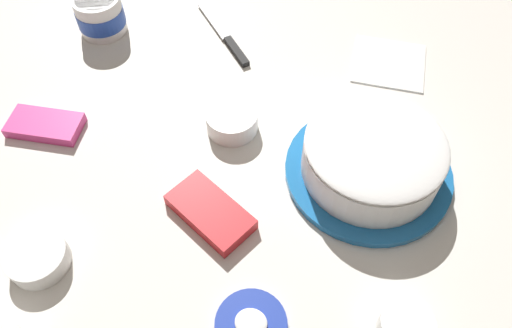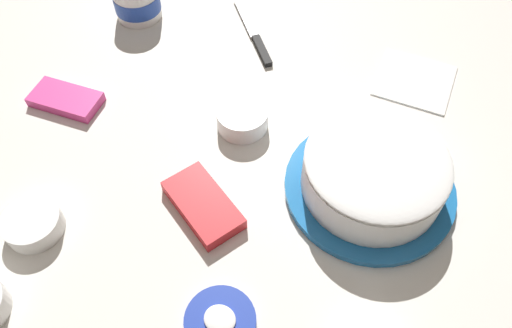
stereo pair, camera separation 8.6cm
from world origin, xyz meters
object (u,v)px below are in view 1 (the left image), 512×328
(spreading_knife, at_px, (227,38))
(sprinkle_bowl_yellow, at_px, (406,328))
(candy_box_lower, at_px, (45,125))
(sprinkle_bowl_green, at_px, (232,120))
(frosting_tub, at_px, (100,14))
(sprinkle_bowl_pink, at_px, (37,257))
(frosting_tub_lid, at_px, (251,324))
(frosted_cake, at_px, (372,158))
(candy_box_upper, at_px, (210,212))
(paper_napkin, at_px, (389,62))

(spreading_knife, relative_size, sprinkle_bowl_yellow, 2.31)
(candy_box_lower, bearing_deg, sprinkle_bowl_green, 10.39)
(frosting_tub, xyz_separation_m, spreading_knife, (0.28, 0.05, -0.04))
(sprinkle_bowl_pink, distance_m, sprinkle_bowl_yellow, 0.57)
(frosting_tub_lid, bearing_deg, candy_box_lower, 152.82)
(frosting_tub, xyz_separation_m, sprinkle_bowl_yellow, (0.73, -0.50, -0.02))
(frosted_cake, xyz_separation_m, candy_box_upper, (-0.24, -0.16, -0.03))
(frosted_cake, bearing_deg, sprinkle_bowl_green, 172.92)
(sprinkle_bowl_green, bearing_deg, sprinkle_bowl_yellow, -39.83)
(frosted_cake, height_order, candy_box_lower, frosted_cake)
(spreading_knife, bearing_deg, frosted_cake, -37.21)
(sprinkle_bowl_pink, height_order, paper_napkin, sprinkle_bowl_pink)
(candy_box_lower, bearing_deg, spreading_knife, 47.08)
(frosting_tub, relative_size, sprinkle_bowl_yellow, 1.32)
(frosting_tub_lid, xyz_separation_m, sprinkle_bowl_pink, (-0.35, 0.00, 0.01))
(frosting_tub, bearing_deg, candy_box_upper, -44.56)
(spreading_knife, xyz_separation_m, sprinkle_bowl_pink, (-0.12, -0.59, 0.01))
(frosting_tub_lid, height_order, candy_box_upper, candy_box_upper)
(frosting_tub, height_order, candy_box_upper, frosting_tub)
(frosted_cake, distance_m, sprinkle_bowl_yellow, 0.29)
(frosting_tub, xyz_separation_m, candy_box_lower, (0.03, -0.30, -0.03))
(candy_box_lower, bearing_deg, sprinkle_bowl_yellow, -22.17)
(frosted_cake, bearing_deg, frosting_tub_lid, -110.65)
(spreading_knife, distance_m, sprinkle_bowl_green, 0.26)
(sprinkle_bowl_green, bearing_deg, candy_box_lower, -163.09)
(candy_box_upper, relative_size, paper_napkin, 0.99)
(frosting_tub_lid, bearing_deg, frosting_tub, 133.21)
(sprinkle_bowl_green, bearing_deg, frosting_tub, 152.40)
(frosting_tub, height_order, sprinkle_bowl_yellow, frosting_tub)
(sprinkle_bowl_yellow, distance_m, candy_box_upper, 0.35)
(sprinkle_bowl_pink, xyz_separation_m, sprinkle_bowl_green, (0.21, 0.36, 0.00))
(frosting_tub_lid, bearing_deg, paper_napkin, 79.01)
(spreading_knife, height_order, candy_box_lower, candy_box_lower)
(frosting_tub, bearing_deg, candy_box_lower, -84.90)
(frosted_cake, bearing_deg, candy_box_upper, -145.91)
(frosted_cake, distance_m, candy_box_upper, 0.29)
(frosting_tub, distance_m, paper_napkin, 0.64)
(spreading_knife, distance_m, candy_box_lower, 0.43)
(frosting_tub, relative_size, frosting_tub_lid, 0.98)
(candy_box_lower, bearing_deg, frosting_tub_lid, -33.71)
(frosting_tub_lid, xyz_separation_m, sprinkle_bowl_green, (-0.15, 0.36, 0.02))
(frosting_tub, bearing_deg, frosting_tub_lid, -46.79)
(sprinkle_bowl_pink, distance_m, paper_napkin, 0.78)
(sprinkle_bowl_pink, xyz_separation_m, candy_box_upper, (0.23, 0.16, -0.01))
(sprinkle_bowl_yellow, height_order, paper_napkin, sprinkle_bowl_yellow)
(frosted_cake, relative_size, candy_box_upper, 2.00)
(frosting_tub_lid, bearing_deg, sprinkle_bowl_green, 112.30)
(spreading_knife, distance_m, sprinkle_bowl_pink, 0.61)
(spreading_knife, height_order, sprinkle_bowl_green, sprinkle_bowl_green)
(sprinkle_bowl_green, bearing_deg, frosted_cake, -7.08)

